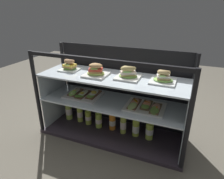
# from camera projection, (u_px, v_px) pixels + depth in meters

# --- Properties ---
(ground_plane) EXTENTS (6.00, 6.00, 0.02)m
(ground_plane) POSITION_uv_depth(u_px,v_px,m) (112.00, 135.00, 1.99)
(ground_plane) COLOR #615B4F
(ground_plane) RESTS_ON ground
(case_base_deck) EXTENTS (1.39, 0.48, 0.03)m
(case_base_deck) POSITION_uv_depth(u_px,v_px,m) (112.00, 133.00, 1.98)
(case_base_deck) COLOR #362D37
(case_base_deck) RESTS_ON ground
(case_frame) EXTENTS (1.39, 0.48, 0.84)m
(case_frame) POSITION_uv_depth(u_px,v_px,m) (117.00, 88.00, 1.91)
(case_frame) COLOR black
(case_frame) RESTS_ON ground
(riser_lower_tier) EXTENTS (1.31, 0.41, 0.32)m
(riser_lower_tier) POSITION_uv_depth(u_px,v_px,m) (112.00, 118.00, 1.91)
(riser_lower_tier) COLOR silver
(riser_lower_tier) RESTS_ON case_base_deck
(shelf_lower_glass) EXTENTS (1.33, 0.43, 0.01)m
(shelf_lower_glass) POSITION_uv_depth(u_px,v_px,m) (112.00, 102.00, 1.84)
(shelf_lower_glass) COLOR silver
(shelf_lower_glass) RESTS_ON riser_lower_tier
(riser_upper_tier) EXTENTS (1.31, 0.41, 0.23)m
(riser_upper_tier) POSITION_uv_depth(u_px,v_px,m) (112.00, 90.00, 1.79)
(riser_upper_tier) COLOR silver
(riser_upper_tier) RESTS_ON shelf_lower_glass
(shelf_upper_glass) EXTENTS (1.33, 0.43, 0.01)m
(shelf_upper_glass) POSITION_uv_depth(u_px,v_px,m) (112.00, 78.00, 1.75)
(shelf_upper_glass) COLOR silver
(shelf_upper_glass) RESTS_ON riser_upper_tier
(plated_roll_sandwich_far_left) EXTENTS (0.17, 0.17, 0.12)m
(plated_roll_sandwich_far_left) POSITION_uv_depth(u_px,v_px,m) (70.00, 66.00, 1.90)
(plated_roll_sandwich_far_left) COLOR white
(plated_roll_sandwich_far_left) RESTS_ON shelf_upper_glass
(plated_roll_sandwich_right_of_center) EXTENTS (0.20, 0.20, 0.12)m
(plated_roll_sandwich_right_of_center) POSITION_uv_depth(u_px,v_px,m) (96.00, 72.00, 1.75)
(plated_roll_sandwich_right_of_center) COLOR white
(plated_roll_sandwich_right_of_center) RESTS_ON shelf_upper_glass
(plated_roll_sandwich_far_right) EXTENTS (0.20, 0.20, 0.11)m
(plated_roll_sandwich_far_right) POSITION_uv_depth(u_px,v_px,m) (128.00, 74.00, 1.69)
(plated_roll_sandwich_far_right) COLOR white
(plated_roll_sandwich_far_right) RESTS_ON shelf_upper_glass
(plated_roll_sandwich_mid_left) EXTENTS (0.21, 0.21, 0.11)m
(plated_roll_sandwich_mid_left) POSITION_uv_depth(u_px,v_px,m) (163.00, 78.00, 1.61)
(plated_roll_sandwich_mid_left) COLOR white
(plated_roll_sandwich_mid_left) RESTS_ON shelf_upper_glass
(open_sandwich_tray_left_of_center) EXTENTS (0.34, 0.28, 0.06)m
(open_sandwich_tray_left_of_center) POSITION_uv_depth(u_px,v_px,m) (84.00, 94.00, 1.94)
(open_sandwich_tray_left_of_center) COLOR white
(open_sandwich_tray_left_of_center) RESTS_ON shelf_lower_glass
(open_sandwich_tray_near_right_corner) EXTENTS (0.34, 0.27, 0.06)m
(open_sandwich_tray_near_right_corner) POSITION_uv_depth(u_px,v_px,m) (145.00, 106.00, 1.71)
(open_sandwich_tray_near_right_corner) COLOR white
(open_sandwich_tray_near_right_corner) RESTS_ON shelf_lower_glass
(juice_bottle_back_right) EXTENTS (0.07, 0.07, 0.24)m
(juice_bottle_back_right) POSITION_uv_depth(u_px,v_px,m) (69.00, 110.00, 2.17)
(juice_bottle_back_right) COLOR #B4CF56
(juice_bottle_back_right) RESTS_ON case_base_deck
(juice_bottle_tucked_behind) EXTENTS (0.06, 0.06, 0.24)m
(juice_bottle_tucked_behind) POSITION_uv_depth(u_px,v_px,m) (80.00, 113.00, 2.12)
(juice_bottle_tucked_behind) COLOR #C0D24E
(juice_bottle_tucked_behind) RESTS_ON case_base_deck
(juice_bottle_front_fourth) EXTENTS (0.06, 0.06, 0.19)m
(juice_bottle_front_fourth) POSITION_uv_depth(u_px,v_px,m) (88.00, 117.00, 2.08)
(juice_bottle_front_fourth) COLOR #BCCC45
(juice_bottle_front_fourth) RESTS_ON case_base_deck
(juice_bottle_front_middle) EXTENTS (0.07, 0.07, 0.21)m
(juice_bottle_front_middle) POSITION_uv_depth(u_px,v_px,m) (99.00, 120.00, 2.02)
(juice_bottle_front_middle) COLOR #B9D450
(juice_bottle_front_middle) RESTS_ON case_base_deck
(juice_bottle_front_second) EXTENTS (0.07, 0.07, 0.25)m
(juice_bottle_front_second) POSITION_uv_depth(u_px,v_px,m) (112.00, 120.00, 1.98)
(juice_bottle_front_second) COLOR orange
(juice_bottle_front_second) RESTS_ON case_base_deck
(juice_bottle_front_right_end) EXTENTS (0.06, 0.06, 0.25)m
(juice_bottle_front_right_end) POSITION_uv_depth(u_px,v_px,m) (123.00, 124.00, 1.92)
(juice_bottle_front_right_end) COLOR #BDD051
(juice_bottle_front_right_end) RESTS_ON case_base_deck
(juice_bottle_near_post) EXTENTS (0.07, 0.07, 0.24)m
(juice_bottle_near_post) POSITION_uv_depth(u_px,v_px,m) (136.00, 127.00, 1.89)
(juice_bottle_near_post) COLOR #B6CE44
(juice_bottle_near_post) RESTS_ON case_base_deck
(juice_bottle_front_left_end) EXTENTS (0.07, 0.07, 0.23)m
(juice_bottle_front_left_end) POSITION_uv_depth(u_px,v_px,m) (150.00, 130.00, 1.84)
(juice_bottle_front_left_end) COLOR #BFD851
(juice_bottle_front_left_end) RESTS_ON case_base_deck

